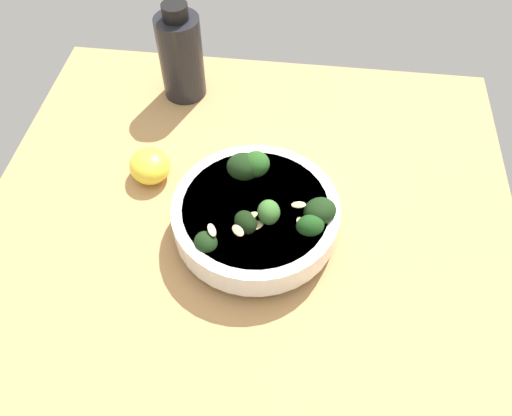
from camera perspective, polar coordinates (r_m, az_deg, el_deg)
name	(u,v)px	position (r cm, az deg, el deg)	size (l,w,h in cm)	color
ground_plane	(246,237)	(66.97, -1.15, -3.31)	(69.83, 69.83, 3.92)	tan
bowl_of_broccoli	(257,211)	(62.82, 0.13, -0.31)	(20.55, 20.51, 8.30)	white
lemon_wedge	(150,166)	(70.95, -11.81, 4.67)	(6.08, 5.50, 4.01)	yellow
bottle_tall	(181,55)	(80.29, -8.41, 16.56)	(6.60, 6.60, 15.17)	black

